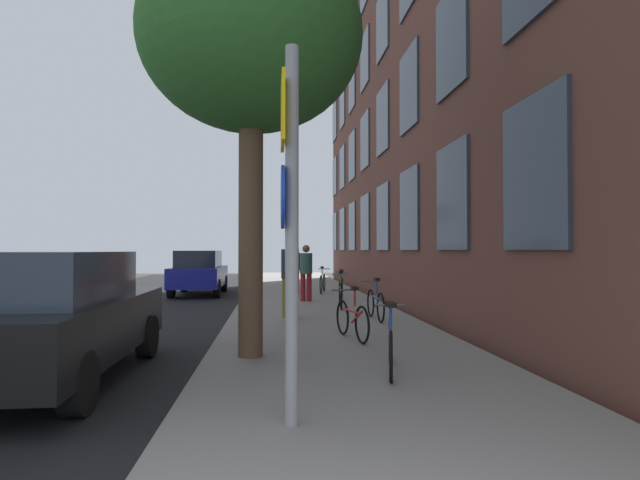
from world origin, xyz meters
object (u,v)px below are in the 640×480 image
object	(u,v)px
bicycle_4	(342,287)
car_0	(53,316)
bicycle_2	(376,303)
traffic_light	(256,228)
car_1	(199,272)
sign_post	(289,210)
pedestrian_2	(294,266)
pedestrian_1	(306,269)
bicycle_5	(323,283)
pedestrian_0	(290,272)
bicycle_1	(352,318)
bicycle_0	(390,344)
bicycle_3	(341,293)
tree_near	(251,40)

from	to	relation	value
bicycle_4	car_0	world-z (taller)	car_0
bicycle_2	car_0	world-z (taller)	car_0
traffic_light	car_1	world-z (taller)	traffic_light
sign_post	traffic_light	xyz separation A→B (m)	(-0.85, 18.25, 0.60)
traffic_light	pedestrian_2	world-z (taller)	traffic_light
bicycle_2	car_0	xyz separation A→B (m)	(-4.95, -4.53, 0.36)
bicycle_2	sign_post	bearing A→B (deg)	-107.60
pedestrian_1	bicycle_5	bearing A→B (deg)	74.95
bicycle_4	bicycle_5	world-z (taller)	bicycle_5
traffic_light	pedestrian_1	world-z (taller)	traffic_light
sign_post	bicycle_5	world-z (taller)	sign_post
bicycle_4	car_0	bearing A→B (deg)	-117.45
traffic_light	pedestrian_0	size ratio (longest dim) A/B	2.00
sign_post	bicycle_1	size ratio (longest dim) A/B	2.11
bicycle_0	car_0	world-z (taller)	car_0
pedestrian_1	pedestrian_2	bearing A→B (deg)	95.30
bicycle_1	pedestrian_0	size ratio (longest dim) A/B	0.87
sign_post	pedestrian_1	distance (m)	11.02
bicycle_3	tree_near	bearing A→B (deg)	-109.16
pedestrian_2	pedestrian_1	bearing A→B (deg)	-84.70
sign_post	car_0	bearing A→B (deg)	143.25
bicycle_3	pedestrian_2	bearing A→B (deg)	102.98
bicycle_1	bicycle_3	bearing A→B (deg)	84.78
traffic_light	pedestrian_2	size ratio (longest dim) A/B	2.16
bicycle_0	pedestrian_0	xyz separation A→B (m)	(-1.08, 5.39, 0.69)
tree_near	pedestrian_1	xyz separation A→B (m)	(1.32, 7.98, -3.63)
bicycle_1	bicycle_4	bearing A→B (deg)	83.76
bicycle_3	car_1	world-z (taller)	car_1
tree_near	bicycle_0	bearing A→B (deg)	-32.03
pedestrian_0	pedestrian_2	size ratio (longest dim) A/B	1.08
tree_near	bicycle_1	xyz separation A→B (m)	(1.68, 1.28, -4.24)
pedestrian_1	car_0	xyz separation A→B (m)	(-3.70, -8.82, -0.24)
car_1	bicycle_4	bearing A→B (deg)	-34.93
tree_near	pedestrian_0	bearing A→B (deg)	80.50
bicycle_4	bicycle_0	bearing A→B (deg)	-93.99
bicycle_0	pedestrian_2	size ratio (longest dim) A/B	0.97
bicycle_2	car_1	size ratio (longest dim) A/B	0.39
pedestrian_2	car_1	xyz separation A→B (m)	(-3.45, 1.28, -0.24)
traffic_light	sign_post	bearing A→B (deg)	-87.34
bicycle_0	bicycle_3	size ratio (longest dim) A/B	0.99
bicycle_0	bicycle_3	bearing A→B (deg)	87.45
tree_near	bicycle_3	size ratio (longest dim) A/B	3.63
sign_post	traffic_light	bearing A→B (deg)	92.66
bicycle_5	pedestrian_0	xyz separation A→B (m)	(-1.39, -6.61, 0.67)
pedestrian_1	pedestrian_2	distance (m)	2.60
bicycle_5	bicycle_4	bearing A→B (deg)	-81.42
car_1	bicycle_1	bearing A→B (deg)	-69.07
bicycle_3	bicycle_4	bearing A→B (deg)	81.72
bicycle_2	bicycle_5	xyz separation A→B (m)	(-0.47, 7.20, 0.01)
traffic_light	bicycle_4	xyz separation A→B (m)	(2.85, -6.80, -2.12)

